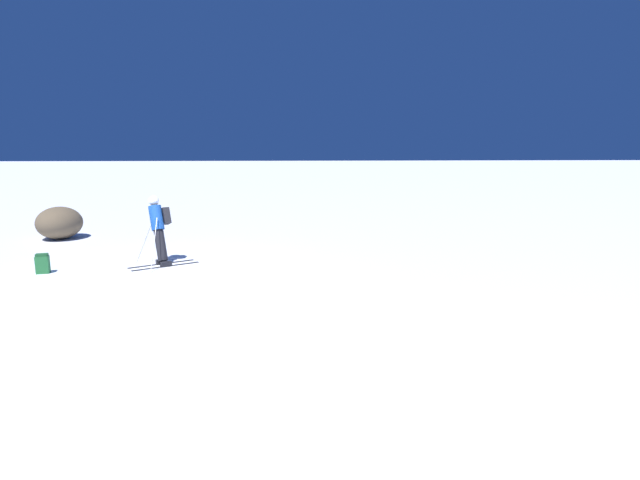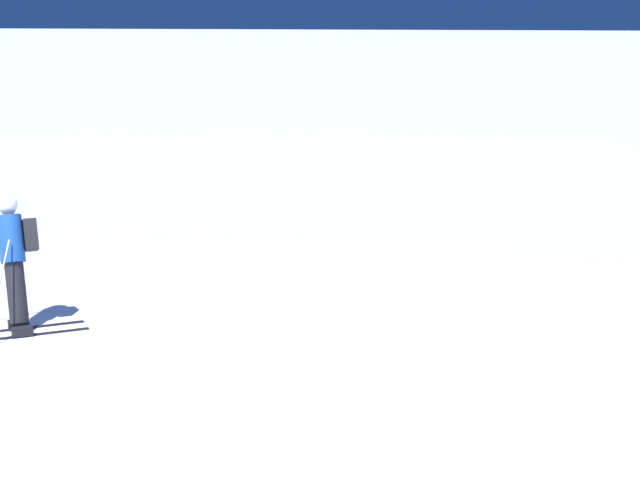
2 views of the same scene
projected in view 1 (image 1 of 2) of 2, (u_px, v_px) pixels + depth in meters
The scene contains 4 objects.
ground_plane at pixel (159, 270), 12.84m from camera, with size 300.00×300.00×0.00m, color white.
skier at pixel (159, 226), 13.52m from camera, with size 1.54×1.78×1.88m.
spare_backpack at pixel (43, 264), 12.51m from camera, with size 0.27×0.34×0.50m.
exposed_boulder_0 at pixel (59, 223), 17.39m from camera, with size 1.74×1.48×1.13m, color brown.
Camera 1 is at (12.85, 2.94, 3.03)m, focal length 28.00 mm.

